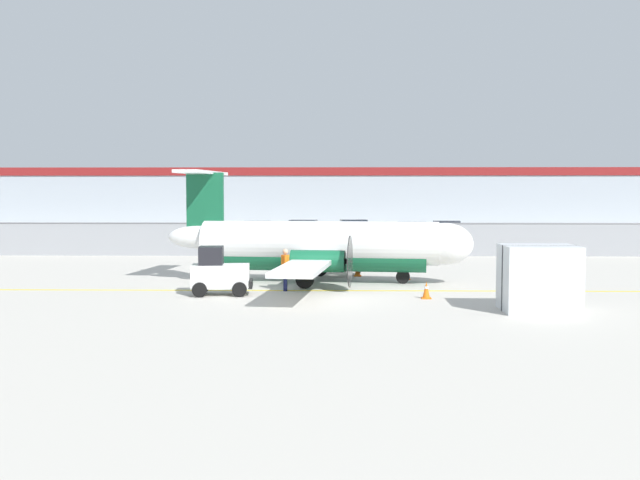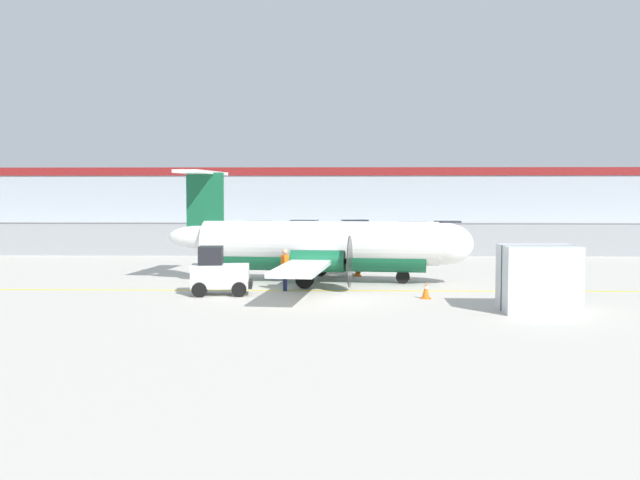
# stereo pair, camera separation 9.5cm
# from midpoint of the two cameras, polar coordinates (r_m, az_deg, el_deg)

# --- Properties ---
(ground_plane) EXTENTS (140.00, 140.00, 0.01)m
(ground_plane) POSITION_cam_midpoint_polar(r_m,az_deg,el_deg) (28.79, -0.44, -4.06)
(ground_plane) COLOR #BCB7AD
(perimeter_fence) EXTENTS (98.00, 0.10, 2.10)m
(perimeter_fence) POSITION_cam_midpoint_polar(r_m,az_deg,el_deg) (44.61, 0.11, 0.14)
(perimeter_fence) COLOR gray
(perimeter_fence) RESTS_ON ground
(parking_lot_strip) EXTENTS (98.00, 17.00, 0.12)m
(parking_lot_strip) POSITION_cam_midpoint_polar(r_m,az_deg,el_deg) (56.15, 0.31, -0.20)
(parking_lot_strip) COLOR #38383A
(parking_lot_strip) RESTS_ON ground
(background_building) EXTENTS (91.00, 8.10, 6.50)m
(background_building) POSITION_cam_midpoint_polar(r_m,az_deg,el_deg) (74.51, 0.50, 3.23)
(background_building) COLOR #A8B2BC
(background_building) RESTS_ON ground
(commuter_airplane) EXTENTS (13.68, 16.08, 4.92)m
(commuter_airplane) POSITION_cam_midpoint_polar(r_m,az_deg,el_deg) (31.38, 0.31, -0.48)
(commuter_airplane) COLOR white
(commuter_airplane) RESTS_ON ground
(baggage_tug) EXTENTS (2.41, 1.55, 1.88)m
(baggage_tug) POSITION_cam_midpoint_polar(r_m,az_deg,el_deg) (27.77, -8.17, -2.62)
(baggage_tug) COLOR silver
(baggage_tug) RESTS_ON ground
(ground_crew_worker) EXTENTS (0.36, 0.55, 1.70)m
(ground_crew_worker) POSITION_cam_midpoint_polar(r_m,az_deg,el_deg) (28.68, -2.89, -2.19)
(ground_crew_worker) COLOR #191E4C
(ground_crew_worker) RESTS_ON ground
(cargo_container) EXTENTS (2.44, 2.05, 2.20)m
(cargo_container) POSITION_cam_midpoint_polar(r_m,az_deg,el_deg) (24.74, 16.99, -2.95)
(cargo_container) COLOR silver
(cargo_container) RESTS_ON ground
(traffic_cone_near_left) EXTENTS (0.36, 0.36, 0.64)m
(traffic_cone_near_left) POSITION_cam_midpoint_polar(r_m,az_deg,el_deg) (32.68, 6.84, -2.61)
(traffic_cone_near_left) COLOR orange
(traffic_cone_near_left) RESTS_ON ground
(traffic_cone_near_right) EXTENTS (0.36, 0.36, 0.64)m
(traffic_cone_near_right) POSITION_cam_midpoint_polar(r_m,az_deg,el_deg) (33.82, 2.94, -2.38)
(traffic_cone_near_right) COLOR orange
(traffic_cone_near_right) RESTS_ON ground
(traffic_cone_far_left) EXTENTS (0.36, 0.36, 0.64)m
(traffic_cone_far_left) POSITION_cam_midpoint_polar(r_m,az_deg,el_deg) (26.86, 8.40, -4.00)
(traffic_cone_far_left) COLOR orange
(traffic_cone_far_left) RESTS_ON ground
(parked_car_0) EXTENTS (4.32, 2.26, 1.58)m
(parked_car_0) POSITION_cam_midpoint_polar(r_m,az_deg,el_deg) (55.78, -14.53, 0.51)
(parked_car_0) COLOR slate
(parked_car_0) RESTS_ON parking_lot_strip
(parked_car_1) EXTENTS (4.22, 2.05, 1.58)m
(parked_car_1) POSITION_cam_midpoint_polar(r_m,az_deg,el_deg) (54.60, -11.58, 0.49)
(parked_car_1) COLOR navy
(parked_car_1) RESTS_ON parking_lot_strip
(parked_car_2) EXTENTS (4.20, 2.01, 1.58)m
(parked_car_2) POSITION_cam_midpoint_polar(r_m,az_deg,el_deg) (58.33, -5.26, 0.75)
(parked_car_2) COLOR #B28C19
(parked_car_2) RESTS_ON parking_lot_strip
(parked_car_3) EXTENTS (4.39, 2.44, 1.58)m
(parked_car_3) POSITION_cam_midpoint_polar(r_m,az_deg,el_deg) (60.07, -1.29, 0.85)
(parked_car_3) COLOR gray
(parked_car_3) RESTS_ON parking_lot_strip
(parked_car_4) EXTENTS (4.35, 2.34, 1.58)m
(parked_car_4) POSITION_cam_midpoint_polar(r_m,az_deg,el_deg) (60.81, 2.55, 0.89)
(parked_car_4) COLOR #B28C19
(parked_car_4) RESTS_ON parking_lot_strip
(parked_car_5) EXTENTS (4.33, 2.28, 1.58)m
(parked_car_5) POSITION_cam_midpoint_polar(r_m,az_deg,el_deg) (56.64, 7.40, 0.65)
(parked_car_5) COLOR red
(parked_car_5) RESTS_ON parking_lot_strip
(parked_car_6) EXTENTS (4.39, 2.45, 1.58)m
(parked_car_6) POSITION_cam_midpoint_polar(r_m,az_deg,el_deg) (58.88, 9.92, 0.74)
(parked_car_6) COLOR navy
(parked_car_6) RESTS_ON parking_lot_strip
(parked_car_7) EXTENTS (4.36, 2.37, 1.58)m
(parked_car_7) POSITION_cam_midpoint_polar(r_m,az_deg,el_deg) (54.10, 15.48, 0.40)
(parked_car_7) COLOR #B28C19
(parked_car_7) RESTS_ON parking_lot_strip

